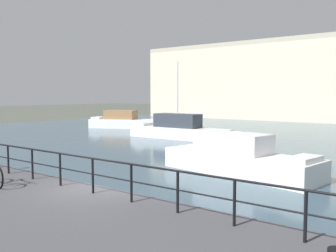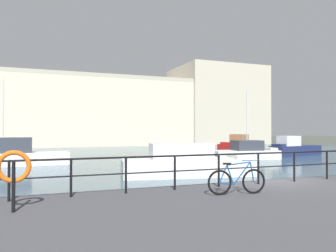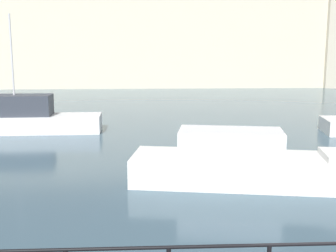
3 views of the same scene
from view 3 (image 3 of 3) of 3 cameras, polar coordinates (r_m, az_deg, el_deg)
water_basin at (r=37.61m, az=1.53°, el=2.54°), size 80.00×60.00×0.01m
harbor_building at (r=60.97m, az=6.78°, el=11.53°), size 72.72×14.95×16.04m
moored_blue_motorboat at (r=27.59m, az=-19.13°, el=0.96°), size 9.83×2.30×6.92m
moored_white_yacht at (r=16.62m, az=9.34°, el=-4.80°), size 8.43×3.84×2.03m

